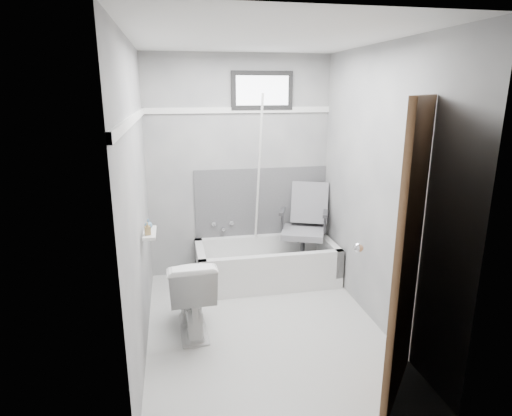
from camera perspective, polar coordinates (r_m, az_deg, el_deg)
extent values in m
plane|color=silver|center=(3.93, 1.03, -15.58)|extent=(2.60, 2.60, 0.00)
plane|color=silver|center=(3.39, 1.24, 21.80)|extent=(2.60, 2.60, 0.00)
cube|color=slate|center=(4.72, -2.24, 5.37)|extent=(2.00, 0.02, 2.40)
cube|color=slate|center=(2.27, 8.14, -6.06)|extent=(2.00, 0.02, 2.40)
cube|color=slate|center=(3.40, -15.57, 0.83)|extent=(0.02, 2.60, 2.40)
cube|color=slate|center=(3.80, 16.03, 2.30)|extent=(0.02, 2.60, 2.40)
imported|color=white|center=(3.77, -8.66, -11.21)|extent=(0.42, 0.72, 0.69)
cube|color=#4C4C4F|center=(4.84, 0.75, 0.79)|extent=(1.50, 0.02, 0.78)
cube|color=white|center=(4.64, -2.30, 12.91)|extent=(2.00, 0.02, 0.06)
cube|color=white|center=(3.31, -16.13, 11.29)|extent=(0.02, 2.60, 0.06)
cylinder|color=silver|center=(4.54, 0.29, 3.06)|extent=(0.02, 0.47, 1.90)
cube|color=silver|center=(3.60, -13.98, -3.25)|extent=(0.10, 0.32, 0.02)
imported|color=#947A4A|center=(3.50, -14.27, -2.66)|extent=(0.05, 0.05, 0.10)
imported|color=slate|center=(3.64, -14.16, -2.07)|extent=(0.09, 0.09, 0.08)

